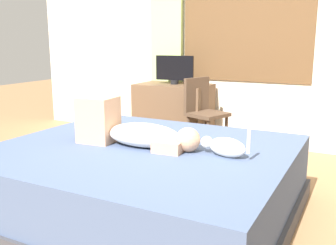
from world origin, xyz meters
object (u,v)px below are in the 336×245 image
(bed, at_px, (144,181))
(person_lying, at_px, (132,130))
(cat, at_px, (225,147))
(cup, at_px, (188,84))
(chair_by_desk, at_px, (203,109))
(desk, at_px, (174,113))
(tv_monitor, at_px, (175,69))

(bed, distance_m, person_lying, 0.39)
(bed, height_order, cat, cat)
(cup, bearing_deg, bed, -75.98)
(chair_by_desk, bearing_deg, cat, -63.22)
(cat, relative_size, cup, 4.06)
(bed, relative_size, cat, 5.96)
(chair_by_desk, bearing_deg, bed, -82.51)
(desk, distance_m, tv_monitor, 0.55)
(desk, bearing_deg, tv_monitor, 0.00)
(bed, relative_size, tv_monitor, 4.42)
(tv_monitor, height_order, chair_by_desk, tv_monitor)
(person_lying, xyz_separation_m, cup, (-0.34, 1.73, 0.15))
(bed, height_order, person_lying, person_lying)
(cat, bearing_deg, person_lying, -176.27)
(person_lying, height_order, chair_by_desk, same)
(person_lying, bearing_deg, bed, 1.75)
(desk, xyz_separation_m, tv_monitor, (0.01, 0.00, 0.55))
(bed, distance_m, cat, 0.69)
(tv_monitor, distance_m, chair_by_desk, 0.70)
(person_lying, distance_m, desk, 2.07)
(tv_monitor, xyz_separation_m, cup, (0.28, -0.22, -0.14))
(tv_monitor, bearing_deg, person_lying, -72.35)
(person_lying, xyz_separation_m, tv_monitor, (-0.62, 1.95, 0.29))
(cat, distance_m, desk, 2.34)
(cup, bearing_deg, tv_monitor, 141.93)
(cup, height_order, chair_by_desk, chair_by_desk)
(bed, bearing_deg, tv_monitor, 110.15)
(cat, bearing_deg, bed, -175.96)
(cup, bearing_deg, desk, 143.07)
(cat, bearing_deg, chair_by_desk, 116.78)
(bed, distance_m, desk, 2.09)
(person_lying, relative_size, desk, 1.05)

